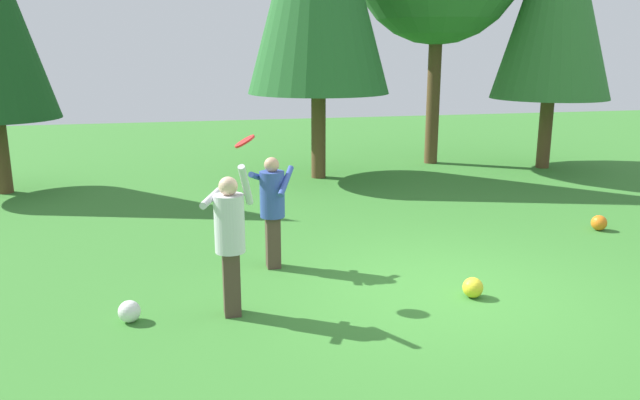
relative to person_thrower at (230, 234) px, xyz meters
name	(u,v)px	position (x,y,z in m)	size (l,w,h in m)	color
ground_plane	(440,290)	(2.64, 0.15, -0.96)	(40.00, 40.00, 0.00)	#387A2D
person_thrower	(230,234)	(0.00, 0.00, 0.00)	(0.62, 0.61, 1.79)	#4C382D
person_catcher	(272,204)	(0.70, 1.47, -0.05)	(0.67, 0.68, 1.56)	#4C382D
frisbee	(245,141)	(0.27, 0.67, 0.94)	(0.25, 0.28, 0.16)	red
ball_white	(129,311)	(-1.14, 0.05, -0.84)	(0.25, 0.25, 0.25)	white
ball_yellow	(473,287)	(2.93, -0.16, -0.84)	(0.25, 0.25, 0.25)	yellow
ball_orange	(599,223)	(6.33, 2.04, -0.83)	(0.26, 0.26, 0.26)	orange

